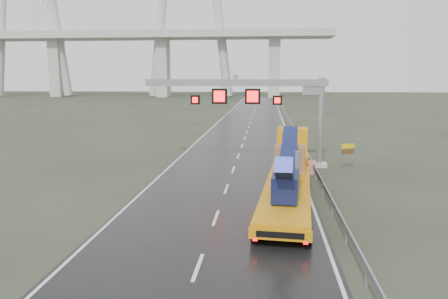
# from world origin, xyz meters

# --- Properties ---
(ground) EXTENTS (400.00, 400.00, 0.00)m
(ground) POSITION_xyz_m (0.00, 0.00, 0.00)
(ground) COLOR #2E3223
(ground) RESTS_ON ground
(road) EXTENTS (11.00, 200.00, 0.02)m
(road) POSITION_xyz_m (0.00, 40.00, 0.01)
(road) COLOR black
(road) RESTS_ON ground
(guardrail) EXTENTS (0.20, 140.00, 1.40)m
(guardrail) POSITION_xyz_m (6.10, 30.00, 0.70)
(guardrail) COLOR gray
(guardrail) RESTS_ON ground
(sign_gantry) EXTENTS (14.90, 1.20, 7.42)m
(sign_gantry) POSITION_xyz_m (2.10, 17.99, 5.61)
(sign_gantry) COLOR beige
(sign_gantry) RESTS_ON ground
(heavy_haul_truck) EXTENTS (3.97, 17.55, 4.09)m
(heavy_haul_truck) POSITION_xyz_m (4.05, 9.94, 1.58)
(heavy_haul_truck) COLOR orange
(heavy_haul_truck) RESTS_ON ground
(exit_sign_pair) EXTENTS (1.14, 0.57, 2.12)m
(exit_sign_pair) POSITION_xyz_m (9.00, 17.00, 1.48)
(exit_sign_pair) COLOR gray
(exit_sign_pair) RESTS_ON ground
(striped_barrier) EXTENTS (0.62, 0.34, 1.04)m
(striped_barrier) POSITION_xyz_m (6.00, 14.96, 0.52)
(striped_barrier) COLOR red
(striped_barrier) RESTS_ON ground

